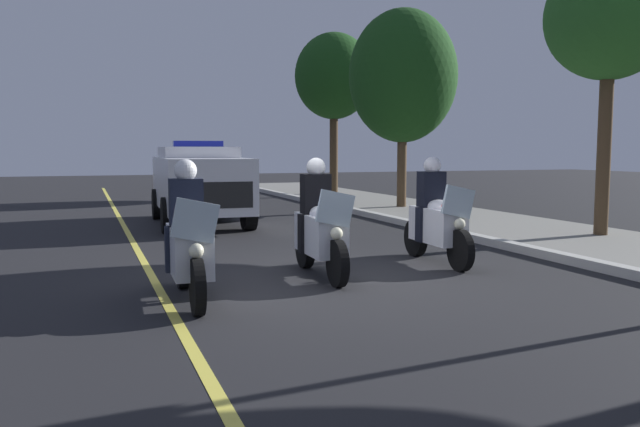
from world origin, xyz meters
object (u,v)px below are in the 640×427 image
object	(u,v)px
police_motorcycle_lead_left	(189,244)
tree_behind_suv	(334,77)
police_motorcycle_lead_right	(320,229)
tree_mid_block	(610,18)
tree_far_back	(403,76)
police_motorcycle_trailing	(437,220)
police_suv	(199,181)

from	to	relation	value
police_motorcycle_lead_left	tree_behind_suv	xyz separation A→B (m)	(-16.11, 8.24, 3.99)
police_motorcycle_lead_right	tree_mid_block	size ratio (longest dim) A/B	0.38
tree_mid_block	tree_behind_suv	bearing A→B (deg)	-177.84
police_motorcycle_lead_left	tree_far_back	bearing A→B (deg)	140.75
police_motorcycle_lead_left	tree_behind_suv	distance (m)	18.53
police_motorcycle_lead_left	police_motorcycle_trailing	bearing A→B (deg)	106.39
tree_far_back	tree_behind_suv	distance (m)	6.41
police_motorcycle_lead_left	tree_mid_block	bearing A→B (deg)	105.78
tree_mid_block	police_motorcycle_trailing	bearing A→B (deg)	-74.78
tree_far_back	tree_behind_suv	world-z (taller)	tree_behind_suv
police_motorcycle_lead_right	police_suv	distance (m)	7.24
police_motorcycle_trailing	tree_behind_suv	world-z (taller)	tree_behind_suv
police_suv	tree_far_back	xyz separation A→B (m)	(-1.69, 6.45, 2.96)
police_motorcycle_trailing	tree_behind_suv	distance (m)	15.94
police_motorcycle_lead_left	police_motorcycle_lead_right	xyz separation A→B (m)	(-0.84, 2.01, 0.00)
police_motorcycle_lead_left	tree_mid_block	xyz separation A→B (m)	(-2.47, 8.75, 3.73)
police_motorcycle_lead_right	police_suv	world-z (taller)	police_suv
tree_behind_suv	tree_mid_block	bearing A→B (deg)	2.16
police_motorcycle_lead_left	police_suv	size ratio (longest dim) A/B	0.43
police_suv	tree_mid_block	xyz separation A→B (m)	(5.58, 7.24, 3.36)
police_motorcycle_lead_left	tree_mid_block	world-z (taller)	tree_mid_block
tree_far_back	tree_behind_suv	xyz separation A→B (m)	(-6.37, 0.28, 0.66)
police_suv	police_motorcycle_lead_right	bearing A→B (deg)	3.95
police_motorcycle_trailing	tree_mid_block	world-z (taller)	tree_mid_block
police_suv	police_motorcycle_trailing	bearing A→B (deg)	21.23
police_motorcycle_lead_right	tree_far_back	xyz separation A→B (m)	(-8.90, 5.95, 3.33)
police_suv	tree_behind_suv	size ratio (longest dim) A/B	0.79
tree_mid_block	police_motorcycle_lead_left	bearing A→B (deg)	-74.22
police_motorcycle_lead_left	police_motorcycle_lead_right	bearing A→B (deg)	112.67
police_suv	tree_mid_block	bearing A→B (deg)	52.41
tree_far_back	tree_mid_block	bearing A→B (deg)	6.23
police_motorcycle_lead_left	tree_far_back	size ratio (longest dim) A/B	0.36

